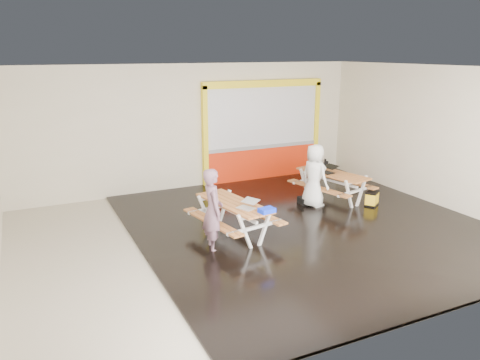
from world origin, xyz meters
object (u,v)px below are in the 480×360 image
person_left (213,211)px  laptop_right (328,170)px  laptop_left (248,205)px  picnic_table_left (234,210)px  person_right (314,176)px  picnic_table_right (332,180)px  dark_case (307,200)px  blue_pouch (267,210)px  fluke_bag (372,199)px  backpack (323,167)px  toolbox (315,165)px

person_left → laptop_right: (3.87, 1.61, 0.02)m
laptop_left → laptop_right: (3.13, 1.65, 0.00)m
picnic_table_left → person_right: size_ratio=1.35×
picnic_table_right → dark_case: picnic_table_right is taller
picnic_table_right → person_right: person_right is taller
blue_pouch → picnic_table_right: bearing=33.3°
picnic_table_right → person_right: size_ratio=1.38×
picnic_table_right → blue_pouch: bearing=-146.7°
laptop_left → fluke_bag: laptop_left is taller
dark_case → fluke_bag: fluke_bag is taller
blue_pouch → person_right: bearing=37.6°
picnic_table_left → person_right: (2.64, 0.93, 0.22)m
backpack → dark_case: bearing=-141.3°
laptop_left → dark_case: (2.49, 1.59, -0.71)m
laptop_right → blue_pouch: laptop_right is taller
blue_pouch → fluke_bag: 3.91m
blue_pouch → fluke_bag: blue_pouch is taller
picnic_table_left → blue_pouch: 0.94m
person_left → blue_pouch: person_left is taller
blue_pouch → person_left: bearing=154.8°
backpack → fluke_bag: 1.77m
fluke_bag → person_left: bearing=-171.0°
person_left → blue_pouch: 1.05m
laptop_left → backpack: size_ratio=1.18×
backpack → laptop_left: bearing=-145.5°
person_left → dark_case: (3.23, 1.55, -0.69)m
toolbox → backpack: size_ratio=1.03×
fluke_bag → laptop_left: bearing=-168.8°
person_right → laptop_left: (-2.54, -1.38, 0.02)m
person_left → fluke_bag: 4.72m
blue_pouch → laptop_left: bearing=118.3°
picnic_table_right → backpack: 0.93m
laptop_right → backpack: bearing=62.3°
laptop_left → picnic_table_left: bearing=102.4°
picnic_table_left → laptop_left: 0.52m
laptop_left → person_right: bearing=28.6°
toolbox → backpack: (0.47, 0.29, -0.15)m
person_left → blue_pouch: size_ratio=5.53×
person_right → toolbox: (0.54, 0.76, 0.05)m
laptop_left → blue_pouch: 0.46m
person_right → dark_case: bearing=-2.3°
laptop_right → blue_pouch: (-2.92, -2.06, -0.01)m
person_left → toolbox: size_ratio=3.99×
laptop_left → picnic_table_right: bearing=25.9°
picnic_table_left → laptop_left: bearing=-77.6°
person_right → laptop_right: person_right is taller
laptop_right → toolbox: toolbox is taller
person_right → laptop_left: size_ratio=3.31×
blue_pouch → picnic_table_left: bearing=110.3°
person_right → dark_case: 0.72m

